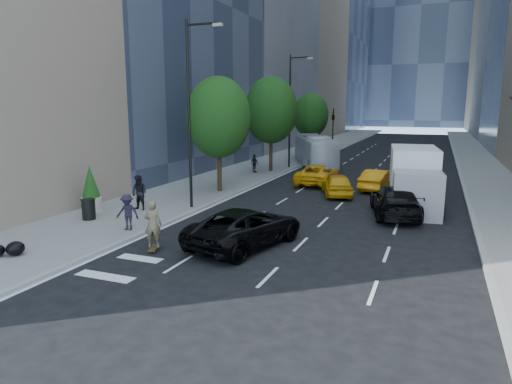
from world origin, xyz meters
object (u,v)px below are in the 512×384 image
at_px(skateboarder, 153,227).
at_px(trash_can, 89,210).
at_px(black_sedan_mercedes, 395,201).
at_px(city_bus, 315,151).
at_px(black_sedan_lincoln, 246,227).
at_px(planter_shrub, 91,190).
at_px(box_truck, 414,178).

xyz_separation_m(skateboarder, trash_can, (-5.61, 2.66, -0.32)).
distance_m(black_sedan_mercedes, city_bus, 20.28).
height_order(black_sedan_mercedes, city_bus, city_bus).
bearing_deg(trash_can, skateboarder, -25.38).
distance_m(black_sedan_lincoln, city_bus, 26.06).
bearing_deg(skateboarder, planter_shrub, -51.44).
xyz_separation_m(skateboarder, black_sedan_lincoln, (3.17, 2.00, -0.18)).
relative_size(black_sedan_mercedes, city_bus, 0.52).
xyz_separation_m(skateboarder, black_sedan_mercedes, (8.45, 9.62, -0.16)).
bearing_deg(city_bus, black_sedan_lincoln, -106.08).
distance_m(skateboarder, black_sedan_lincoln, 3.75).
relative_size(black_sedan_lincoln, planter_shrub, 2.29).
xyz_separation_m(black_sedan_lincoln, trash_can, (-8.78, 0.66, -0.15)).
distance_m(black_sedan_lincoln, box_truck, 11.91).
bearing_deg(box_truck, planter_shrub, -158.98).
bearing_deg(box_truck, city_bus, 115.51).
relative_size(black_sedan_lincoln, black_sedan_mercedes, 1.03).
bearing_deg(planter_shrub, city_bus, 75.83).
height_order(skateboarder, black_sedan_lincoln, skateboarder).
height_order(black_sedan_lincoln, box_truck, box_truck).
bearing_deg(box_truck, black_sedan_mercedes, -112.97).
distance_m(skateboarder, trash_can, 6.22).
bearing_deg(planter_shrub, skateboarder, -31.15).
xyz_separation_m(trash_can, planter_shrub, (-0.95, 1.31, 0.69)).
bearing_deg(skateboarder, black_sedan_mercedes, -151.57).
bearing_deg(skateboarder, trash_can, -45.66).
xyz_separation_m(black_sedan_mercedes, planter_shrub, (-15.01, -5.65, 0.53)).
height_order(skateboarder, planter_shrub, planter_shrub).
bearing_deg(black_sedan_mercedes, black_sedan_lincoln, 43.08).
bearing_deg(planter_shrub, box_truck, 27.61).
relative_size(box_truck, trash_can, 7.37).
distance_m(trash_can, planter_shrub, 1.76).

